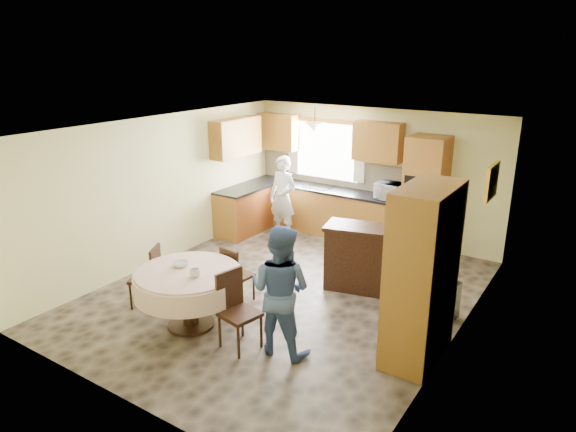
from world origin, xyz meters
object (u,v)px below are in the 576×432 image
at_px(dining_table, 188,283).
at_px(person_sink, 283,198).
at_px(cupboard, 422,275).
at_px(oven_tower, 425,197).
at_px(chair_back, 234,272).
at_px(sideboard, 369,261).
at_px(person_dining, 280,290).
at_px(chair_left, 150,273).
at_px(chair_right, 236,306).

xyz_separation_m(dining_table, person_sink, (-0.86, 3.50, 0.18)).
bearing_deg(cupboard, oven_tower, 108.53).
bearing_deg(cupboard, chair_back, -176.92).
bearing_deg(cupboard, sideboard, 133.74).
distance_m(person_sink, person_dining, 3.98).
xyz_separation_m(oven_tower, cupboard, (1.07, -3.19, -0.01)).
relative_size(cupboard, chair_left, 2.36).
bearing_deg(chair_right, chair_back, 51.86).
bearing_deg(sideboard, chair_left, -150.94).
height_order(cupboard, chair_right, cupboard).
bearing_deg(dining_table, chair_back, 84.96).
xyz_separation_m(oven_tower, sideboard, (-0.17, -1.90, -0.58)).
distance_m(sideboard, person_dining, 2.15).
relative_size(oven_tower, chair_left, 2.37).
bearing_deg(person_sink, oven_tower, 18.23).
height_order(chair_left, chair_right, chair_right).
xyz_separation_m(cupboard, chair_left, (-3.63, -0.87, -0.56)).
distance_m(cupboard, person_dining, 1.66).
distance_m(dining_table, chair_back, 0.86).
distance_m(sideboard, person_sink, 2.68).
height_order(oven_tower, cupboard, oven_tower).
distance_m(chair_back, person_dining, 1.46).
height_order(chair_left, person_sink, person_sink).
height_order(sideboard, person_dining, person_dining).
bearing_deg(person_dining, dining_table, 2.24).
distance_m(oven_tower, cupboard, 3.37).
relative_size(oven_tower, person_dining, 1.31).
bearing_deg(chair_back, person_sink, -64.81).
distance_m(chair_left, chair_back, 1.20).
xyz_separation_m(cupboard, chair_back, (-2.67, -0.14, -0.58)).
bearing_deg(sideboard, person_dining, -107.99).
bearing_deg(person_dining, oven_tower, -100.14).
bearing_deg(chair_left, sideboard, 104.32).
distance_m(dining_table, chair_right, 0.80).
bearing_deg(chair_left, person_dining, 63.44).
xyz_separation_m(cupboard, chair_right, (-1.95, -1.01, -0.52)).
xyz_separation_m(sideboard, chair_back, (-1.43, -1.44, -0.00)).
xyz_separation_m(chair_left, person_sink, (0.02, 3.37, 0.31)).
relative_size(chair_back, person_sink, 0.53).
relative_size(oven_tower, chair_back, 2.48).
bearing_deg(dining_table, cupboard, 19.80).
relative_size(person_sink, person_dining, 1.00).
height_order(sideboard, chair_left, sideboard).
height_order(sideboard, person_sink, person_sink).
relative_size(dining_table, chair_back, 1.64).
distance_m(cupboard, person_sink, 4.40).
relative_size(chair_back, chair_right, 0.88).
xyz_separation_m(sideboard, person_sink, (-2.37, 1.21, 0.33)).
height_order(dining_table, chair_back, chair_back).
distance_m(cupboard, chair_right, 2.26).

